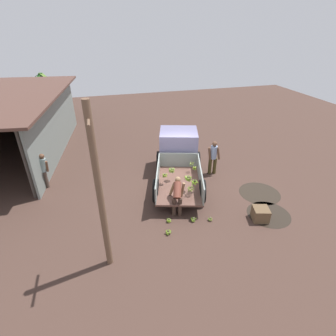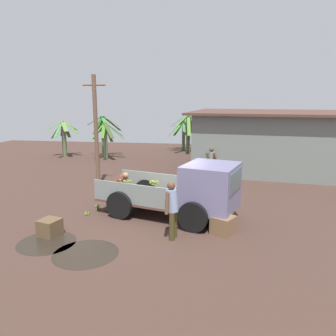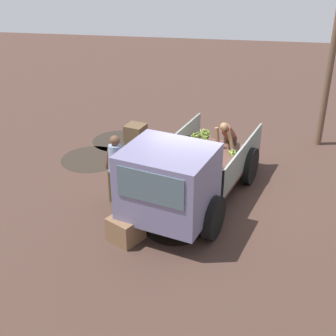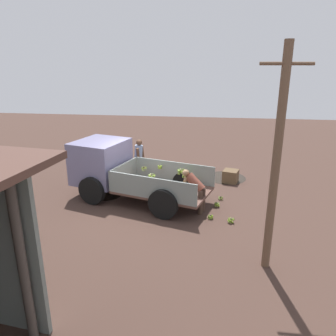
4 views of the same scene
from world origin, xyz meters
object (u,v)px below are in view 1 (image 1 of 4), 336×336
object	(u,v)px
person_bystander_near_shed	(44,169)
banana_bunch_on_ground_1	(210,219)
utility_pole	(100,193)
person_foreground_visitor	(213,156)
banana_bunch_on_ground_3	(193,219)
cargo_truck	(178,153)
wooden_crate_1	(191,157)
banana_bunch_on_ground_0	(168,232)
wooden_crate_0	(260,214)
person_worker_loading	(177,195)
banana_bunch_on_ground_2	(169,220)

from	to	relation	value
person_bystander_near_shed	banana_bunch_on_ground_1	size ratio (longest dim) A/B	8.97
utility_pole	banana_bunch_on_ground_1	world-z (taller)	utility_pole
person_foreground_visitor	banana_bunch_on_ground_3	xyz separation A→B (m)	(-3.09, 2.10, -0.85)
cargo_truck	banana_bunch_on_ground_1	bearing A→B (deg)	-162.32
person_foreground_visitor	banana_bunch_on_ground_1	size ratio (longest dim) A/B	9.67
person_foreground_visitor	wooden_crate_1	size ratio (longest dim) A/B	2.79
person_foreground_visitor	banana_bunch_on_ground_0	bearing A→B (deg)	-31.48
person_bystander_near_shed	wooden_crate_1	distance (m)	7.07
person_bystander_near_shed	utility_pole	bearing A→B (deg)	-88.31
banana_bunch_on_ground_1	banana_bunch_on_ground_0	bearing A→B (deg)	98.97
person_foreground_visitor	banana_bunch_on_ground_3	world-z (taller)	person_foreground_visitor
cargo_truck	wooden_crate_0	distance (m)	4.68
banana_bunch_on_ground_0	banana_bunch_on_ground_1	world-z (taller)	banana_bunch_on_ground_0
person_worker_loading	banana_bunch_on_ground_1	size ratio (longest dim) A/B	7.73
banana_bunch_on_ground_0	utility_pole	bearing A→B (deg)	108.87
person_worker_loading	wooden_crate_0	size ratio (longest dim) A/B	2.43
person_worker_loading	banana_bunch_on_ground_0	xyz separation A→B (m)	(-1.11, 0.66, -0.71)
person_bystander_near_shed	banana_bunch_on_ground_1	world-z (taller)	person_bystander_near_shed
person_bystander_near_shed	wooden_crate_0	size ratio (longest dim) A/B	2.82
utility_pole	wooden_crate_1	bearing A→B (deg)	-39.41
banana_bunch_on_ground_2	banana_bunch_on_ground_0	bearing A→B (deg)	162.76
utility_pole	wooden_crate_1	xyz separation A→B (m)	(5.67, -4.66, -2.30)
person_worker_loading	person_bystander_near_shed	distance (m)	6.06
banana_bunch_on_ground_0	wooden_crate_1	xyz separation A→B (m)	(4.97, -2.61, 0.18)
wooden_crate_1	cargo_truck	bearing A→B (deg)	132.81
utility_pole	person_foreground_visitor	xyz separation A→B (m)	(4.19, -5.23, -1.62)
wooden_crate_1	person_foreground_visitor	bearing A→B (deg)	-159.02
person_foreground_visitor	person_worker_loading	bearing A→B (deg)	-35.78
cargo_truck	person_foreground_visitor	bearing A→B (deg)	-93.71
person_bystander_near_shed	banana_bunch_on_ground_2	xyz separation A→B (m)	(-3.82, -4.60, -0.81)
person_bystander_near_shed	wooden_crate_1	xyz separation A→B (m)	(0.54, -7.02, -0.61)
banana_bunch_on_ground_3	wooden_crate_1	distance (m)	4.82
wooden_crate_0	wooden_crate_1	distance (m)	5.20
person_worker_loading	person_bystander_near_shed	bearing A→B (deg)	75.75
cargo_truck	banana_bunch_on_ground_1	xyz separation A→B (m)	(-3.79, -0.07, -0.97)
banana_bunch_on_ground_2	person_foreground_visitor	bearing A→B (deg)	-46.03
wooden_crate_1	wooden_crate_0	bearing A→B (deg)	-169.97
wooden_crate_0	wooden_crate_1	size ratio (longest dim) A/B	0.92
person_foreground_visitor	banana_bunch_on_ground_1	bearing A→B (deg)	-13.84
person_foreground_visitor	person_bystander_near_shed	distance (m)	7.65
banana_bunch_on_ground_3	banana_bunch_on_ground_1	bearing A→B (deg)	-102.03
banana_bunch_on_ground_2	cargo_truck	bearing A→B (deg)	-22.59
utility_pole	wooden_crate_0	size ratio (longest dim) A/B	8.94
person_bystander_near_shed	banana_bunch_on_ground_2	distance (m)	6.03
person_worker_loading	cargo_truck	bearing A→B (deg)	0.79
utility_pole	banana_bunch_on_ground_3	size ratio (longest dim) A/B	24.13
banana_bunch_on_ground_0	banana_bunch_on_ground_3	bearing A→B (deg)	-69.57
person_bystander_near_shed	wooden_crate_1	world-z (taller)	person_bystander_near_shed
utility_pole	banana_bunch_on_ground_0	distance (m)	3.29
person_foreground_visitor	banana_bunch_on_ground_2	distance (m)	4.24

